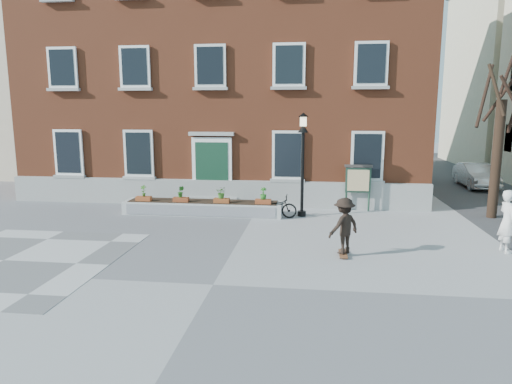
# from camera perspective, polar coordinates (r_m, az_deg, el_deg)

# --- Properties ---
(ground) EXTENTS (100.00, 100.00, 0.00)m
(ground) POSITION_cam_1_polar(r_m,az_deg,el_deg) (10.86, -5.39, -11.47)
(ground) COLOR gray
(ground) RESTS_ON ground
(checker_patch) EXTENTS (6.00, 6.00, 0.01)m
(checker_patch) POSITION_cam_1_polar(r_m,az_deg,el_deg) (14.20, -29.00, -7.48)
(checker_patch) COLOR #5D5D5F
(checker_patch) RESTS_ON ground
(distant_building) EXTENTS (10.00, 12.00, 13.00)m
(distant_building) POSITION_cam_1_polar(r_m,az_deg,el_deg) (36.16, -27.62, 12.95)
(distant_building) COLOR beige
(distant_building) RESTS_ON ground
(bicycle) EXTENTS (1.68, 0.59, 0.88)m
(bicycle) POSITION_cam_1_polar(r_m,az_deg,el_deg) (17.23, 2.33, -1.79)
(bicycle) COLOR black
(bicycle) RESTS_ON ground
(parked_car) EXTENTS (1.34, 3.85, 1.27)m
(parked_car) POSITION_cam_1_polar(r_m,az_deg,el_deg) (26.74, 25.79, 1.87)
(parked_car) COLOR silver
(parked_car) RESTS_ON ground
(bystander) EXTENTS (0.52, 0.71, 1.80)m
(bystander) POSITION_cam_1_polar(r_m,az_deg,el_deg) (14.78, 28.91, -3.22)
(bystander) COLOR silver
(bystander) RESTS_ON ground
(brick_building) EXTENTS (18.40, 10.85, 12.60)m
(brick_building) POSITION_cam_1_polar(r_m,az_deg,el_deg) (24.31, -2.99, 15.53)
(brick_building) COLOR brown
(brick_building) RESTS_ON ground
(planter_assembly) EXTENTS (6.20, 1.12, 1.15)m
(planter_assembly) POSITION_cam_1_polar(r_m,az_deg,el_deg) (17.93, -6.63, -1.82)
(planter_assembly) COLOR beige
(planter_assembly) RESTS_ON ground
(bare_tree) EXTENTS (1.83, 1.83, 6.16)m
(bare_tree) POSITION_cam_1_polar(r_m,az_deg,el_deg) (19.13, 28.02, 5.33)
(bare_tree) COLOR black
(bare_tree) RESTS_ON ground
(lamp_post) EXTENTS (0.40, 0.40, 3.93)m
(lamp_post) POSITION_cam_1_polar(r_m,az_deg,el_deg) (17.25, 5.87, 5.23)
(lamp_post) COLOR black
(lamp_post) RESTS_ON ground
(notice_board) EXTENTS (1.10, 0.16, 1.87)m
(notice_board) POSITION_cam_1_polar(r_m,az_deg,el_deg) (18.74, 12.65, 1.49)
(notice_board) COLOR #172E20
(notice_board) RESTS_ON ground
(skateboarder) EXTENTS (1.15, 1.10, 1.65)m
(skateboarder) POSITION_cam_1_polar(r_m,az_deg,el_deg) (12.85, 10.94, -4.19)
(skateboarder) COLOR brown
(skateboarder) RESTS_ON ground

